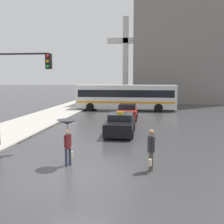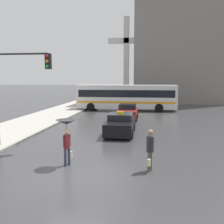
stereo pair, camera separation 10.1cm
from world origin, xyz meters
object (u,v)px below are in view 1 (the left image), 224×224
city_bus (126,96)px  pedestrian_with_umbrella (68,130)px  traffic_light (18,80)px  monument_cross (126,54)px  sedan_red (127,112)px  taxi (120,124)px  pedestrian_man (151,147)px

city_bus → pedestrian_with_umbrella: city_bus is taller
traffic_light → monument_cross: size_ratio=0.38×
sedan_red → monument_cross: size_ratio=0.28×
taxi → pedestrian_man: pedestrian_man is taller
pedestrian_man → monument_cross: size_ratio=0.12×
pedestrian_man → pedestrian_with_umbrella: bearing=-74.5°
sedan_red → city_bus: 7.04m
sedan_red → pedestrian_with_umbrella: (-1.62, -13.87, 0.95)m
taxi → sedan_red: size_ratio=1.07×
pedestrian_with_umbrella → pedestrian_man: 3.64m
traffic_light → pedestrian_with_umbrella: bearing=-36.0°
city_bus → pedestrian_man: 21.21m
pedestrian_man → traffic_light: bearing=-92.0°
pedestrian_man → traffic_light: 8.02m
city_bus → pedestrian_with_umbrella: size_ratio=5.82×
sedan_red → pedestrian_with_umbrella: 14.00m
taxi → sedan_red: 6.92m
pedestrian_man → traffic_light: (-7.03, 2.74, 2.74)m
pedestrian_with_umbrella → taxi: bearing=16.6°
taxi → traffic_light: size_ratio=0.80×
pedestrian_man → traffic_light: traffic_light is taller
taxi → pedestrian_man: 7.45m
sedan_red → pedestrian_with_umbrella: bearing=83.3°
sedan_red → monument_cross: (-1.84, 21.17, 7.45)m
pedestrian_man → traffic_light: size_ratio=0.32×
sedan_red → pedestrian_man: pedestrian_man is taller
taxi → monument_cross: 29.12m
taxi → traffic_light: traffic_light is taller
pedestrian_with_umbrella → pedestrian_man: bearing=-63.9°
monument_cross → sedan_red: bearing=-85.0°
city_bus → traffic_light: 18.93m
pedestrian_man → monument_cross: 36.18m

